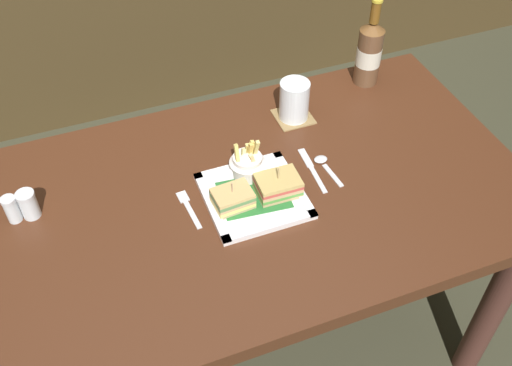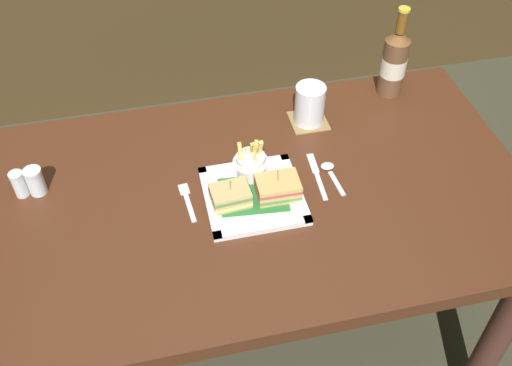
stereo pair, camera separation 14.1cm
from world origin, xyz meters
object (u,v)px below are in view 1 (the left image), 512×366
Objects in this scene: fries_cup at (247,162)px; spoon at (324,163)px; sandwich_half_right at (278,185)px; salt_shaker at (12,210)px; dining_table at (258,221)px; square_plate at (254,196)px; beer_bottle at (369,52)px; pepper_shaker at (29,206)px; knife at (311,168)px; sandwich_half_left at (233,198)px; fork at (188,207)px; water_glass at (294,103)px.

fries_cup reaches higher than spoon.
sandwich_half_right is 1.48× the size of salt_shaker.
dining_table is 0.15m from sandwich_half_right.
beer_bottle is (0.48, 0.33, 0.10)m from square_plate.
sandwich_half_right is at bearing -36.76° from dining_table.
fries_cup is at bearing 173.19° from spoon.
dining_table is 0.56m from pepper_shaker.
knife is 0.69m from pepper_shaker.
sandwich_half_left is 0.92× the size of sandwich_half_right.
fries_cup reaches higher than fork.
pepper_shaker is (-0.53, 0.12, 0.14)m from dining_table.
sandwich_half_left is at bearing -180.00° from sandwich_half_right.
beer_bottle is at bearing 25.34° from fork.
salt_shaker is 0.04m from pepper_shaker.
knife is 2.28× the size of pepper_shaker.
sandwich_half_right is at bearing -11.93° from square_plate.
beer_bottle is 1.01m from pepper_shaker.
beer_bottle is 3.66× the size of pepper_shaker.
water_glass is at bearing 59.27° from sandwich_half_right.
pepper_shaker is (-0.99, -0.19, -0.07)m from beer_bottle.
square_plate reaches higher than knife.
fork is at bearing -177.25° from knife.
beer_bottle is (0.46, 0.31, 0.21)m from dining_table.
beer_bottle is (0.42, 0.34, 0.07)m from sandwich_half_right.
salt_shaker is (-1.03, -0.19, -0.07)m from beer_bottle.
sandwich_half_left is 0.24m from knife.
beer_bottle is 2.40× the size of water_glass.
sandwich_half_right is 0.22m from fork.
dining_table is at bearing -146.01° from beer_bottle.
pepper_shaker is at bearing 161.81° from sandwich_half_left.
sandwich_half_left is 0.85× the size of fries_cup.
salt_shaker reaches higher than knife.
dining_table is 0.34m from water_glass.
square_plate is at bearing -130.56° from water_glass.
dining_table is 11.92× the size of fries_cup.
fries_cup is 0.42× the size of beer_bottle.
square_plate is 1.98× the size of spoon.
dining_table is 12.04× the size of water_glass.
water_glass is (-0.27, -0.08, -0.05)m from beer_bottle.
sandwich_half_left is 0.27m from spoon.
knife is (0.12, 0.06, -0.03)m from sandwich_half_right.
salt_shaker is (-0.55, 0.14, 0.02)m from square_plate.
fries_cup is 0.52m from pepper_shaker.
salt_shaker is at bearing 173.19° from spoon.
water_glass reaches higher than knife.
pepper_shaker is (-0.51, 0.14, 0.03)m from square_plate.
pepper_shaker is (-0.72, 0.09, 0.03)m from spoon.
pepper_shaker is at bearing 167.32° from dining_table.
salt_shaker is at bearing 172.66° from knife.
fries_cup is at bearing 170.86° from knife.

